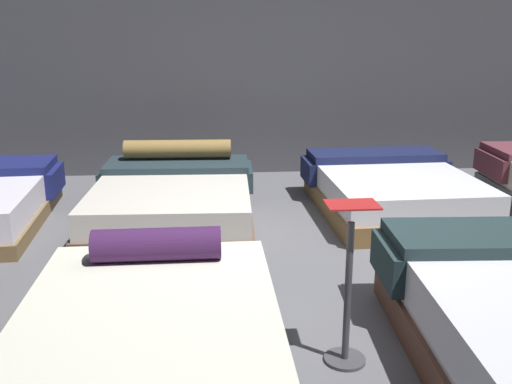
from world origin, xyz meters
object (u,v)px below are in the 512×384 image
Objects in this scene: bed_6 at (392,191)px; bed_5 at (173,197)px; bed_1 at (149,352)px; price_sign at (347,304)px.

bed_5 is at bearing 178.72° from bed_6.
bed_5 is (-0.05, 2.94, -0.01)m from bed_1.
bed_1 is at bearing -87.21° from bed_5.
price_sign is (-1.14, -2.77, 0.14)m from bed_6.
bed_1 reaches higher than bed_6.
bed_1 is 1.01× the size of bed_5.
bed_6 is (2.24, 2.96, 0.00)m from bed_1.
price_sign reaches higher than bed_5.
price_sign is (1.14, -2.75, 0.15)m from bed_5.
bed_6 is at bearing 2.35° from bed_5.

